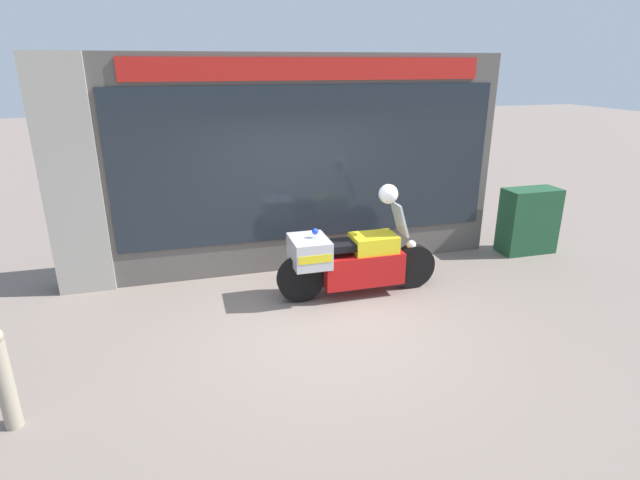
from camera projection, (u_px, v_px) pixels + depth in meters
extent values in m
plane|color=gray|center=(323.00, 320.00, 6.57)|extent=(60.00, 60.00, 0.00)
cube|color=#56514C|center=(288.00, 166.00, 7.82)|extent=(6.97, 0.40, 3.35)
cube|color=#A39E93|center=(73.00, 177.00, 7.05)|extent=(0.77, 0.55, 3.35)
cube|color=#1E262D|center=(313.00, 164.00, 7.70)|extent=(5.97, 0.02, 2.35)
cube|color=red|center=(313.00, 69.00, 7.23)|extent=(5.37, 0.03, 0.32)
cube|color=slate|center=(308.00, 247.00, 8.38)|extent=(5.75, 0.30, 0.55)
cube|color=silver|center=(305.00, 189.00, 8.18)|extent=(5.75, 0.02, 1.44)
cube|color=beige|center=(307.00, 147.00, 7.82)|extent=(5.75, 0.30, 0.02)
cube|color=#B7B2A8|center=(187.00, 149.00, 7.34)|extent=(0.18, 0.04, 0.06)
cube|color=navy|center=(307.00, 144.00, 7.80)|extent=(0.18, 0.04, 0.06)
cube|color=maroon|center=(413.00, 140.00, 8.27)|extent=(0.18, 0.04, 0.06)
cube|color=orange|center=(195.00, 235.00, 7.72)|extent=(0.19, 0.04, 0.27)
cube|color=#2D8E42|center=(308.00, 225.00, 8.18)|extent=(0.19, 0.01, 0.27)
cube|color=white|center=(409.00, 217.00, 8.65)|extent=(0.19, 0.02, 0.27)
cylinder|color=black|center=(412.00, 266.00, 7.45)|extent=(0.67, 0.14, 0.67)
cylinder|color=black|center=(301.00, 279.00, 7.01)|extent=(0.67, 0.14, 0.67)
cube|color=#B71414|center=(361.00, 267.00, 7.21)|extent=(1.17, 0.51, 0.46)
cube|color=yellow|center=(374.00, 244.00, 7.15)|extent=(0.64, 0.46, 0.27)
cube|color=black|center=(344.00, 245.00, 7.02)|extent=(0.68, 0.38, 0.10)
cube|color=#B7B7BC|center=(309.00, 251.00, 6.91)|extent=(0.51, 0.65, 0.38)
cube|color=yellow|center=(309.00, 251.00, 6.91)|extent=(0.46, 0.66, 0.11)
cube|color=#B2BCC6|center=(399.00, 219.00, 7.13)|extent=(0.18, 0.35, 0.48)
sphere|color=white|center=(411.00, 245.00, 7.32)|extent=(0.14, 0.14, 0.14)
sphere|color=blue|center=(315.00, 231.00, 6.84)|extent=(0.09, 0.09, 0.09)
cube|color=#1E4C2D|center=(529.00, 221.00, 8.79)|extent=(0.97, 0.48, 1.15)
sphere|color=white|center=(388.00, 194.00, 6.95)|extent=(0.28, 0.28, 0.28)
cylinder|color=gray|center=(5.00, 385.00, 4.51)|extent=(0.16, 0.16, 0.90)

